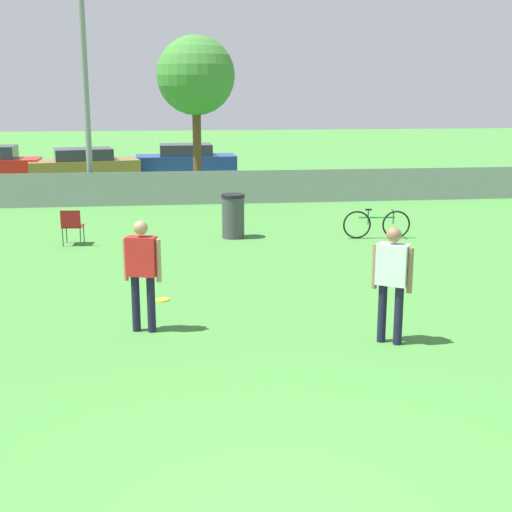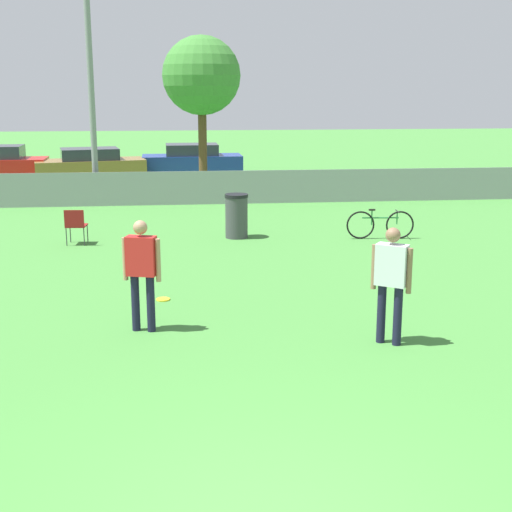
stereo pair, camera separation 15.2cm
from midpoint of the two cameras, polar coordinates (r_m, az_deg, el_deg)
fence_backline at (r=23.56m, az=-5.13°, el=5.45°), size 26.13×0.07×1.21m
light_pole at (r=24.05m, az=-13.90°, el=17.12°), size 0.90×0.36×9.45m
tree_near_pole at (r=27.25m, az=-5.00°, el=14.13°), size 2.91×2.91×5.65m
player_thrower_red at (r=11.18m, az=-9.48°, el=-0.87°), size 0.60×0.34×1.78m
player_receiver_white at (r=10.70m, az=10.43°, el=-1.57°), size 0.52×0.44×1.78m
frisbee_disc at (r=13.04m, az=-7.85°, el=-3.47°), size 0.26×0.26×0.03m
folding_chair_sideline at (r=17.90m, az=-14.74°, el=2.47°), size 0.51×0.51×0.88m
bicycle_sideline at (r=18.38m, az=9.40°, el=2.53°), size 1.72×0.44×0.77m
trash_bin at (r=18.21m, az=-2.08°, el=3.23°), size 0.60×0.60×1.13m
parked_car_tan at (r=30.83m, az=-13.75°, el=7.14°), size 4.73×2.65×1.30m
parked_car_blue at (r=31.99m, az=-5.77°, el=7.68°), size 4.41×1.89×1.33m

